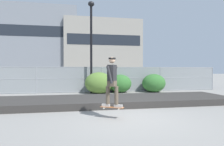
{
  "coord_description": "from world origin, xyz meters",
  "views": [
    {
      "loc": [
        -1.66,
        -6.03,
        1.64
      ],
      "look_at": [
        -0.05,
        3.04,
        1.48
      ],
      "focal_mm": 29.79,
      "sensor_mm": 36.0,
      "label": 1
    }
  ],
  "objects_px": {
    "parked_car_near": "(56,79)",
    "parked_car_far": "(181,78)",
    "skateboard": "(112,107)",
    "skater": "(112,79)",
    "shrub_center": "(120,83)",
    "street_lamp": "(91,36)",
    "parked_car_mid": "(121,79)",
    "shrub_right": "(154,83)",
    "shrub_left": "(99,83)"
  },
  "relations": [
    {
      "from": "shrub_left",
      "to": "street_lamp",
      "type": "bearing_deg",
      "value": 146.26
    },
    {
      "from": "skateboard",
      "to": "parked_car_mid",
      "type": "distance_m",
      "value": 10.62
    },
    {
      "from": "parked_car_mid",
      "to": "parked_car_far",
      "type": "distance_m",
      "value": 5.78
    },
    {
      "from": "skateboard",
      "to": "shrub_center",
      "type": "xyz_separation_m",
      "value": [
        1.81,
        6.89,
        0.28
      ]
    },
    {
      "from": "shrub_center",
      "to": "shrub_right",
      "type": "height_order",
      "value": "shrub_right"
    },
    {
      "from": "parked_car_mid",
      "to": "parked_car_far",
      "type": "xyz_separation_m",
      "value": [
        5.77,
        -0.24,
        0.0
      ]
    },
    {
      "from": "parked_car_far",
      "to": "shrub_left",
      "type": "height_order",
      "value": "parked_car_far"
    },
    {
      "from": "skateboard",
      "to": "skater",
      "type": "height_order",
      "value": "skater"
    },
    {
      "from": "shrub_left",
      "to": "parked_car_far",
      "type": "bearing_deg",
      "value": 22.92
    },
    {
      "from": "street_lamp",
      "to": "parked_car_near",
      "type": "bearing_deg",
      "value": 133.45
    },
    {
      "from": "street_lamp",
      "to": "shrub_center",
      "type": "height_order",
      "value": "street_lamp"
    },
    {
      "from": "shrub_center",
      "to": "skater",
      "type": "bearing_deg",
      "value": -104.69
    },
    {
      "from": "skater",
      "to": "parked_car_near",
      "type": "bearing_deg",
      "value": 107.1
    },
    {
      "from": "shrub_left",
      "to": "shrub_center",
      "type": "distance_m",
      "value": 1.61
    },
    {
      "from": "skateboard",
      "to": "street_lamp",
      "type": "height_order",
      "value": "street_lamp"
    },
    {
      "from": "street_lamp",
      "to": "parked_car_far",
      "type": "xyz_separation_m",
      "value": [
        8.72,
        3.15,
        -3.17
      ]
    },
    {
      "from": "skateboard",
      "to": "skater",
      "type": "xyz_separation_m",
      "value": [
        -0.0,
        -0.0,
        0.96
      ]
    },
    {
      "from": "parked_car_mid",
      "to": "parked_car_near",
      "type": "bearing_deg",
      "value": -175.21
    },
    {
      "from": "parked_car_mid",
      "to": "shrub_right",
      "type": "xyz_separation_m",
      "value": [
        1.58,
        -3.62,
        -0.17
      ]
    },
    {
      "from": "parked_car_near",
      "to": "shrub_right",
      "type": "xyz_separation_m",
      "value": [
        7.29,
        -3.14,
        -0.17
      ]
    },
    {
      "from": "skater",
      "to": "street_lamp",
      "type": "height_order",
      "value": "street_lamp"
    },
    {
      "from": "parked_car_mid",
      "to": "shrub_left",
      "type": "xyz_separation_m",
      "value": [
        -2.46,
        -3.72,
        -0.1
      ]
    },
    {
      "from": "skater",
      "to": "shrub_left",
      "type": "xyz_separation_m",
      "value": [
        0.24,
        6.54,
        -0.6
      ]
    },
    {
      "from": "skater",
      "to": "shrub_center",
      "type": "bearing_deg",
      "value": 75.31
    },
    {
      "from": "parked_car_near",
      "to": "parked_car_far",
      "type": "height_order",
      "value": "same"
    },
    {
      "from": "skateboard",
      "to": "skater",
      "type": "bearing_deg",
      "value": -165.96
    },
    {
      "from": "shrub_left",
      "to": "shrub_right",
      "type": "bearing_deg",
      "value": 1.42
    },
    {
      "from": "parked_car_mid",
      "to": "parked_car_far",
      "type": "bearing_deg",
      "value": -2.36
    },
    {
      "from": "shrub_center",
      "to": "shrub_right",
      "type": "relative_size",
      "value": 0.98
    },
    {
      "from": "parked_car_near",
      "to": "shrub_left",
      "type": "bearing_deg",
      "value": -44.92
    },
    {
      "from": "parked_car_far",
      "to": "shrub_center",
      "type": "distance_m",
      "value": 7.37
    },
    {
      "from": "parked_car_near",
      "to": "parked_car_mid",
      "type": "xyz_separation_m",
      "value": [
        5.71,
        0.48,
        0.0
      ]
    },
    {
      "from": "parked_car_mid",
      "to": "shrub_left",
      "type": "height_order",
      "value": "parked_car_mid"
    },
    {
      "from": "street_lamp",
      "to": "parked_car_mid",
      "type": "bearing_deg",
      "value": 48.98
    },
    {
      "from": "skater",
      "to": "street_lamp",
      "type": "bearing_deg",
      "value": 92.09
    },
    {
      "from": "skateboard",
      "to": "street_lamp",
      "type": "relative_size",
      "value": 0.12
    },
    {
      "from": "parked_car_mid",
      "to": "street_lamp",
      "type": "bearing_deg",
      "value": -131.02
    },
    {
      "from": "skateboard",
      "to": "shrub_left",
      "type": "relative_size",
      "value": 0.42
    },
    {
      "from": "parked_car_near",
      "to": "shrub_right",
      "type": "bearing_deg",
      "value": -23.3
    },
    {
      "from": "parked_car_near",
      "to": "skateboard",
      "type": "bearing_deg",
      "value": -72.9
    },
    {
      "from": "skateboard",
      "to": "parked_car_far",
      "type": "relative_size",
      "value": 0.18
    },
    {
      "from": "street_lamp",
      "to": "shrub_center",
      "type": "bearing_deg",
      "value": 0.54
    },
    {
      "from": "skateboard",
      "to": "street_lamp",
      "type": "bearing_deg",
      "value": 92.09
    },
    {
      "from": "parked_car_near",
      "to": "parked_car_mid",
      "type": "distance_m",
      "value": 5.73
    },
    {
      "from": "shrub_left",
      "to": "shrub_right",
      "type": "xyz_separation_m",
      "value": [
        4.04,
        0.1,
        -0.07
      ]
    },
    {
      "from": "skater",
      "to": "street_lamp",
      "type": "distance_m",
      "value": 7.38
    },
    {
      "from": "skater",
      "to": "parked_car_near",
      "type": "height_order",
      "value": "skater"
    },
    {
      "from": "skater",
      "to": "parked_car_far",
      "type": "xyz_separation_m",
      "value": [
        8.47,
        10.03,
        -0.5
      ]
    },
    {
      "from": "skateboard",
      "to": "parked_car_far",
      "type": "height_order",
      "value": "parked_car_far"
    },
    {
      "from": "parked_car_far",
      "to": "street_lamp",
      "type": "bearing_deg",
      "value": -160.12
    }
  ]
}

